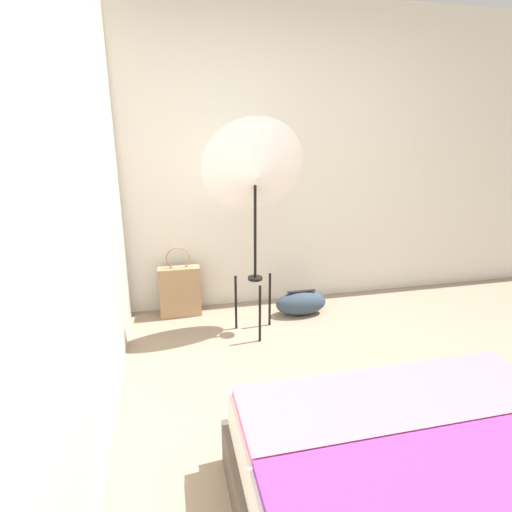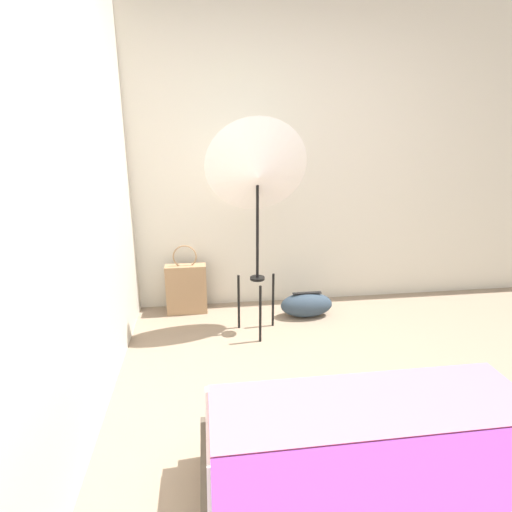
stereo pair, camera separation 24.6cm
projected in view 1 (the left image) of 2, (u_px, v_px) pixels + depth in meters
The scene contains 6 objects.
ground_plane at pixel (366, 469), 1.92m from camera, with size 14.00×14.00×0.00m, color gray.
wall_back at pixel (264, 162), 3.48m from camera, with size 8.00×0.05×2.60m.
wall_side_left at pixel (93, 180), 2.20m from camera, with size 0.05×8.00×2.60m.
photo_umbrella at pixel (255, 173), 2.87m from camera, with size 0.76×0.45×1.66m.
tote_bag at pixel (180, 291), 3.47m from camera, with size 0.35×0.12×0.63m.
duffel_bag at pixel (301, 303), 3.52m from camera, with size 0.46×0.21×0.22m.
Camera 1 is at (-0.85, -1.37, 1.55)m, focal length 28.00 mm.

